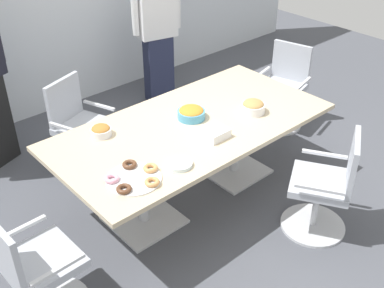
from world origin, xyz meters
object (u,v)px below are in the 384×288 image
(conference_table, at_px, (192,137))
(snack_bowl_chips_orange, at_px, (191,113))
(donut_platter, at_px, (134,177))
(plate_stack, at_px, (179,164))
(office_chair_3, at_px, (35,272))
(napkin_pile, at_px, (214,133))
(snack_bowl_pretzels, at_px, (101,131))
(office_chair_0, at_px, (326,190))
(snack_bowl_cookies, at_px, (253,107))
(person_standing_2, at_px, (157,30))
(office_chair_2, at_px, (81,131))
(office_chair_1, at_px, (283,91))

(conference_table, distance_m, snack_bowl_chips_orange, 0.20)
(donut_platter, height_order, plate_stack, donut_platter)
(office_chair_3, height_order, napkin_pile, office_chair_3)
(conference_table, height_order, snack_bowl_pretzels, snack_bowl_pretzels)
(conference_table, bearing_deg, napkin_pile, -90.55)
(conference_table, distance_m, donut_platter, 0.89)
(office_chair_0, distance_m, napkin_pile, 1.01)
(snack_bowl_chips_orange, bearing_deg, snack_bowl_cookies, -30.82)
(snack_bowl_cookies, distance_m, plate_stack, 1.03)
(donut_platter, bearing_deg, person_standing_2, 48.18)
(plate_stack, bearing_deg, office_chair_2, 90.79)
(snack_bowl_chips_orange, height_order, napkin_pile, snack_bowl_chips_orange)
(snack_bowl_cookies, relative_size, snack_bowl_chips_orange, 0.88)
(office_chair_3, bearing_deg, plate_stack, 84.02)
(snack_bowl_cookies, distance_m, napkin_pile, 0.54)
(snack_bowl_chips_orange, distance_m, plate_stack, 0.71)
(office_chair_3, distance_m, person_standing_2, 3.34)
(office_chair_3, bearing_deg, conference_table, 98.85)
(donut_platter, bearing_deg, napkin_pile, 2.69)
(office_chair_0, xyz_separation_m, office_chair_2, (-0.99, 2.11, 0.00))
(office_chair_0, distance_m, snack_bowl_chips_orange, 1.28)
(office_chair_0, height_order, office_chair_1, same)
(office_chair_2, xyz_separation_m, office_chair_3, (-1.14, -1.36, 0.00))
(office_chair_1, distance_m, snack_bowl_cookies, 1.28)
(conference_table, relative_size, office_chair_1, 2.64)
(office_chair_3, height_order, snack_bowl_pretzels, office_chair_3)
(snack_bowl_pretzels, height_order, plate_stack, snack_bowl_pretzels)
(person_standing_2, distance_m, snack_bowl_chips_orange, 1.87)
(office_chair_1, bearing_deg, person_standing_2, 10.86)
(snack_bowl_pretzels, distance_m, snack_bowl_cookies, 1.33)
(office_chair_1, bearing_deg, snack_bowl_pretzels, 74.88)
(person_standing_2, bearing_deg, office_chair_3, 50.45)
(snack_bowl_cookies, bearing_deg, office_chair_1, 25.18)
(office_chair_3, xyz_separation_m, donut_platter, (0.81, -0.00, 0.36))
(office_chair_1, height_order, donut_platter, office_chair_1)
(office_chair_2, bearing_deg, snack_bowl_cookies, 109.08)
(office_chair_3, relative_size, snack_bowl_chips_orange, 3.82)
(conference_table, xyz_separation_m, plate_stack, (-0.47, -0.39, 0.14))
(office_chair_0, xyz_separation_m, person_standing_2, (0.48, 2.76, 0.49))
(office_chair_0, relative_size, donut_platter, 2.25)
(donut_platter, bearing_deg, office_chair_0, -29.42)
(office_chair_0, height_order, office_chair_3, same)
(conference_table, height_order, office_chair_3, office_chair_3)
(snack_bowl_pretzels, bearing_deg, snack_bowl_cookies, -24.72)
(snack_bowl_chips_orange, distance_m, napkin_pile, 0.35)
(office_chair_3, distance_m, donut_platter, 0.89)
(snack_bowl_pretzels, height_order, snack_bowl_cookies, snack_bowl_cookies)
(napkin_pile, bearing_deg, office_chair_3, -178.71)
(plate_stack, bearing_deg, person_standing_2, 55.33)
(conference_table, height_order, plate_stack, plate_stack)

